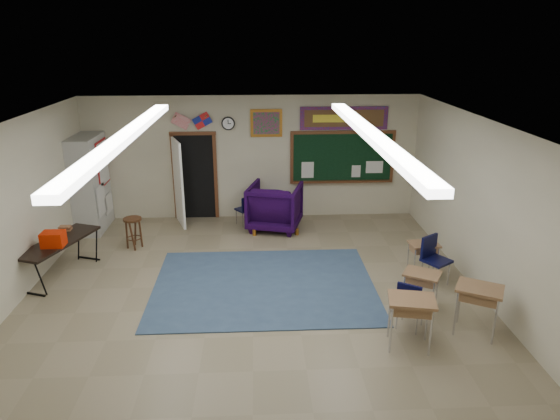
{
  "coord_description": "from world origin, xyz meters",
  "views": [
    {
      "loc": [
        0.09,
        -7.33,
        4.35
      ],
      "look_at": [
        0.53,
        1.5,
        1.21
      ],
      "focal_mm": 32.0,
      "sensor_mm": 36.0,
      "label": 1
    }
  ],
  "objects_px": {
    "folding_table": "(61,257)",
    "wooden_stool": "(134,233)",
    "wingback_armchair": "(275,206)",
    "student_desk_front_left": "(421,289)",
    "student_desk_front_right": "(423,257)"
  },
  "relations": [
    {
      "from": "folding_table",
      "to": "wooden_stool",
      "type": "distance_m",
      "value": 1.66
    },
    {
      "from": "wingback_armchair",
      "to": "wooden_stool",
      "type": "relative_size",
      "value": 1.75
    },
    {
      "from": "wingback_armchair",
      "to": "folding_table",
      "type": "relative_size",
      "value": 0.64
    },
    {
      "from": "wingback_armchair",
      "to": "wooden_stool",
      "type": "bearing_deg",
      "value": 33.6
    },
    {
      "from": "wingback_armchair",
      "to": "student_desk_front_left",
      "type": "distance_m",
      "value": 4.43
    },
    {
      "from": "student_desk_front_left",
      "to": "student_desk_front_right",
      "type": "xyz_separation_m",
      "value": [
        0.45,
        1.27,
        -0.02
      ]
    },
    {
      "from": "student_desk_front_right",
      "to": "wingback_armchair",
      "type": "bearing_deg",
      "value": 131.88
    },
    {
      "from": "student_desk_front_left",
      "to": "wooden_stool",
      "type": "height_order",
      "value": "wooden_stool"
    },
    {
      "from": "wingback_armchair",
      "to": "student_desk_front_right",
      "type": "distance_m",
      "value": 3.72
    },
    {
      "from": "student_desk_front_left",
      "to": "wooden_stool",
      "type": "bearing_deg",
      "value": -177.65
    },
    {
      "from": "student_desk_front_left",
      "to": "student_desk_front_right",
      "type": "relative_size",
      "value": 1.09
    },
    {
      "from": "wingback_armchair",
      "to": "student_desk_front_right",
      "type": "xyz_separation_m",
      "value": [
        2.7,
        -2.55,
        -0.18
      ]
    },
    {
      "from": "wingback_armchair",
      "to": "student_desk_front_left",
      "type": "xyz_separation_m",
      "value": [
        2.26,
        -3.81,
        -0.16
      ]
    },
    {
      "from": "student_desk_front_left",
      "to": "wooden_stool",
      "type": "distance_m",
      "value": 6.0
    },
    {
      "from": "student_desk_front_left",
      "to": "folding_table",
      "type": "xyz_separation_m",
      "value": [
        -6.37,
        1.52,
        0.02
      ]
    }
  ]
}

